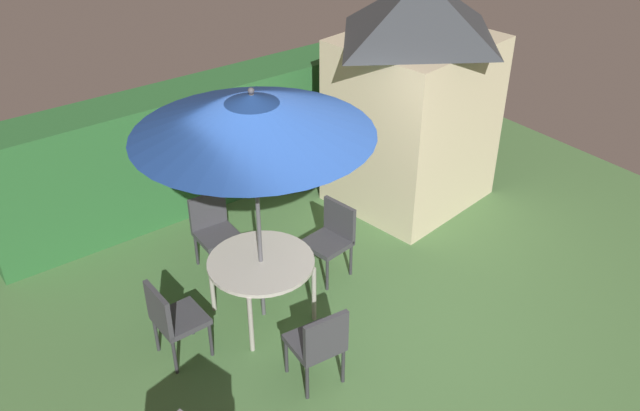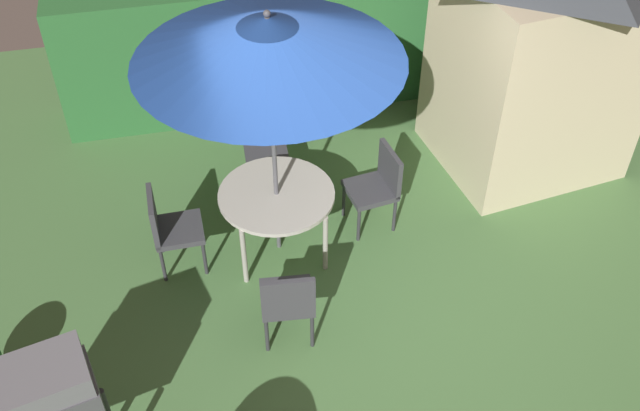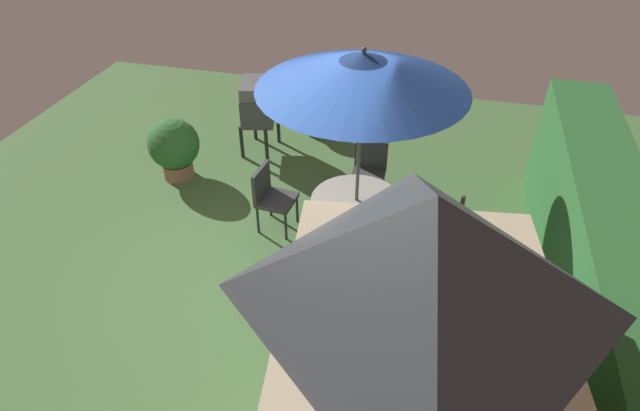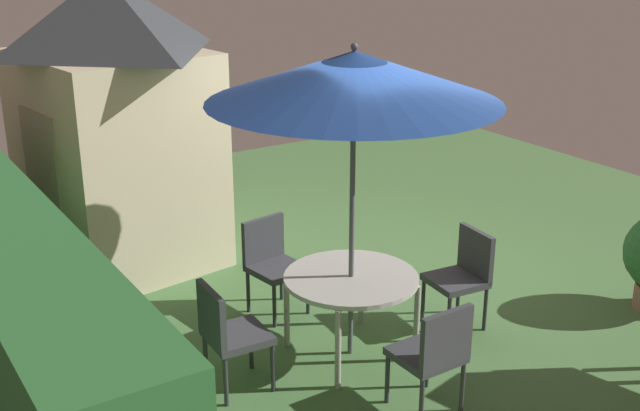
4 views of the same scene
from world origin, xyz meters
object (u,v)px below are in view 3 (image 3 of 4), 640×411
(potted_plant_by_shed, at_px, (174,147))
(chair_near_shed, at_px, (351,273))
(potted_plant_by_grill, at_px, (316,114))
(patio_umbrella, at_px, (363,71))
(garden_shed, at_px, (409,376))
(chair_far_side, at_px, (447,230))
(chair_toward_hedge, at_px, (369,169))
(bbq_grill, at_px, (258,103))
(patio_table, at_px, (356,204))
(chair_toward_house, at_px, (271,194))

(potted_plant_by_shed, bearing_deg, chair_near_shed, 57.36)
(chair_near_shed, relative_size, potted_plant_by_grill, 1.32)
(potted_plant_by_shed, bearing_deg, patio_umbrella, 72.65)
(chair_near_shed, distance_m, potted_plant_by_grill, 4.02)
(garden_shed, height_order, potted_plant_by_shed, garden_shed)
(potted_plant_by_shed, bearing_deg, garden_shed, 44.59)
(chair_far_side, bearing_deg, potted_plant_by_shed, -103.50)
(patio_umbrella, xyz_separation_m, chair_toward_hedge, (-1.05, -0.01, -1.87))
(chair_near_shed, relative_size, potted_plant_by_shed, 0.94)
(garden_shed, height_order, chair_near_shed, garden_shed)
(bbq_grill, bearing_deg, patio_table, 44.66)
(garden_shed, xyz_separation_m, chair_near_shed, (-1.92, -0.75, -1.03))
(patio_umbrella, relative_size, potted_plant_by_shed, 2.75)
(patio_table, bearing_deg, chair_toward_house, -95.68)
(patio_table, bearing_deg, chair_near_shed, 8.38)
(chair_toward_hedge, bearing_deg, garden_shed, 12.86)
(chair_far_side, relative_size, chair_toward_hedge, 1.00)
(patio_table, relative_size, chair_toward_hedge, 1.25)
(garden_shed, relative_size, chair_far_side, 3.37)
(bbq_grill, relative_size, potted_plant_by_grill, 1.76)
(garden_shed, bearing_deg, patio_table, -163.10)
(patio_umbrella, height_order, chair_far_side, patio_umbrella)
(patio_table, xyz_separation_m, patio_umbrella, (0.00, -0.00, 1.72))
(chair_near_shed, relative_size, chair_far_side, 1.00)
(garden_shed, xyz_separation_m, patio_umbrella, (-2.99, -0.91, 0.84))
(patio_table, relative_size, patio_umbrella, 0.43)
(chair_toward_house, bearing_deg, potted_plant_by_shed, -114.26)
(chair_toward_hedge, bearing_deg, potted_plant_by_grill, -144.08)
(chair_toward_hedge, bearing_deg, bbq_grill, -115.85)
(bbq_grill, bearing_deg, garden_shed, 30.05)
(chair_near_shed, relative_size, chair_toward_hedge, 1.00)
(patio_umbrella, relative_size, chair_near_shed, 2.94)
(potted_plant_by_grill, bearing_deg, patio_umbrella, 24.16)
(chair_near_shed, distance_m, chair_far_side, 1.40)
(patio_table, xyz_separation_m, chair_toward_house, (-0.12, -1.16, -0.14))
(chair_toward_house, height_order, potted_plant_by_shed, potted_plant_by_shed)
(garden_shed, bearing_deg, chair_toward_house, -146.33)
(patio_umbrella, relative_size, chair_far_side, 2.94)
(chair_near_shed, height_order, potted_plant_by_shed, potted_plant_by_shed)
(chair_far_side, height_order, chair_toward_house, same)
(patio_umbrella, height_order, potted_plant_by_grill, patio_umbrella)
(chair_far_side, distance_m, chair_toward_house, 2.29)
(chair_far_side, relative_size, chair_toward_house, 1.00)
(patio_table, height_order, chair_toward_hedge, chair_toward_hedge)
(patio_table, distance_m, chair_toward_hedge, 1.06)
(patio_umbrella, bearing_deg, patio_table, 135.00)
(patio_umbrella, height_order, chair_toward_hedge, patio_umbrella)
(patio_table, distance_m, potted_plant_by_shed, 3.09)
(patio_table, relative_size, chair_toward_house, 1.25)
(chair_toward_house, bearing_deg, garden_shed, 33.67)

